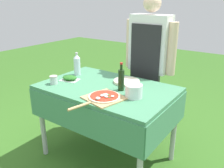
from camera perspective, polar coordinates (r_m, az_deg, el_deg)
ground_plane at (r=2.73m, az=-1.13°, el=-16.89°), size 12.00×12.00×0.00m
prep_table at (r=2.37m, az=-1.24°, el=-2.98°), size 1.32×0.86×0.82m
person_cook at (r=2.75m, az=8.94°, el=6.23°), size 0.63×0.23×1.68m
pizza_on_peel at (r=2.05m, az=-2.12°, el=-3.24°), size 0.37×0.54×0.06m
oil_bottle at (r=2.21m, az=2.20°, el=1.09°), size 0.06×0.06×0.27m
water_bottle at (r=2.69m, az=-8.40°, el=4.67°), size 0.07×0.07×0.26m
herb_container at (r=2.54m, az=-10.15°, el=1.41°), size 0.22×0.18×0.05m
mixing_tub at (r=2.07m, az=5.26°, el=-1.69°), size 0.15×0.15×0.12m
plate_stack at (r=2.44m, az=3.54°, el=0.62°), size 0.27×0.27×0.02m
sauce_jar at (r=2.46m, az=-13.84°, el=0.84°), size 0.08×0.08×0.09m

